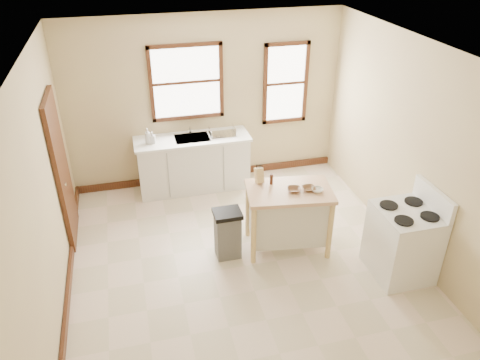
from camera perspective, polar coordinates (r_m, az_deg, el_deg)
name	(u,v)px	position (r m, az deg, el deg)	size (l,w,h in m)	color
floor	(245,266)	(6.29, 0.56, -10.44)	(5.00, 5.00, 0.00)	beige
ceiling	(246,55)	(4.97, 0.73, 15.05)	(5.00, 5.00, 0.00)	white
wall_back	(206,101)	(7.72, -4.18, 9.53)	(4.50, 0.04, 2.80)	tan
wall_left	(43,199)	(5.45, -22.92, -2.11)	(0.04, 5.00, 2.80)	tan
wall_right	(415,153)	(6.39, 20.56, 3.15)	(0.04, 5.00, 2.80)	tan
window_main	(187,82)	(7.55, -6.54, 11.74)	(1.17, 0.06, 1.22)	#411E11
window_side	(286,83)	(7.97, 5.57, 11.64)	(0.77, 0.06, 1.37)	#411E11
door_left	(62,171)	(6.73, -20.90, 1.08)	(0.06, 0.90, 2.10)	#411E11
baseboard_back	(209,174)	(8.26, -3.81, 0.70)	(4.50, 0.04, 0.12)	#411E11
baseboard_left	(68,292)	(6.21, -20.19, -12.65)	(0.04, 5.00, 0.12)	#411E11
sink_counter	(193,163)	(7.79, -5.69, 2.07)	(1.86, 0.62, 0.92)	silver
faucet	(190,127)	(7.71, -6.12, 6.43)	(0.03, 0.03, 0.22)	silver
soap_bottle_a	(148,136)	(7.45, -11.18, 5.29)	(0.10, 0.10, 0.25)	#B2B2B2
soap_bottle_b	(152,137)	(7.46, -10.64, 5.14)	(0.09, 0.09, 0.19)	#B2B2B2
dish_rack	(222,132)	(7.63, -2.18, 5.87)	(0.42, 0.32, 0.11)	silver
kitchen_island	(288,219)	(6.40, 5.84, -4.70)	(1.12, 0.71, 0.91)	tan
knife_block	(259,176)	(6.25, 2.34, 0.52)	(0.10, 0.10, 0.20)	tan
pepper_grinder	(271,179)	(6.23, 3.85, 0.11)	(0.04, 0.04, 0.15)	#411F11
bowl_a	(294,190)	(6.12, 6.62, -1.18)	(0.18, 0.18, 0.04)	brown
bowl_b	(309,189)	(6.17, 8.39, -1.04)	(0.17, 0.17, 0.04)	brown
bowl_c	(317,190)	(6.15, 9.41, -1.23)	(0.15, 0.15, 0.05)	white
trash_bin	(228,234)	(6.27, -1.52, -6.56)	(0.36, 0.30, 0.70)	#5C5C5A
gas_stove	(404,234)	(6.19, 19.37, -6.18)	(0.75, 0.76, 1.20)	white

